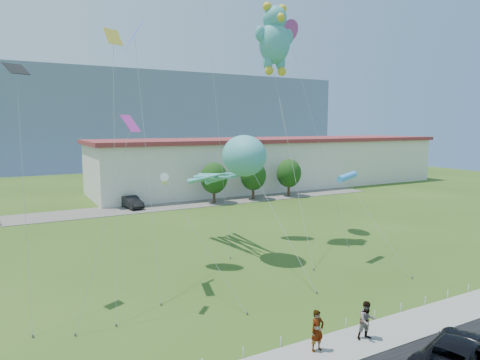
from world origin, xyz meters
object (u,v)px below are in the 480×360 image
at_px(octopus_kite, 235,165).
at_px(teddy_bear_kite, 275,38).
at_px(warehouse, 274,162).
at_px(suv, 460,355).
at_px(parked_car_black, 132,202).
at_px(pedestrian_right, 367,320).
at_px(pedestrian_left, 317,331).

height_order(octopus_kite, teddy_bear_kite, teddy_bear_kite).
relative_size(warehouse, suv, 10.81).
bearing_deg(suv, parked_car_black, -12.26).
bearing_deg(pedestrian_right, parked_car_black, 104.40).
bearing_deg(pedestrian_right, pedestrian_left, -173.66).
distance_m(pedestrian_left, parked_car_black, 38.24).
height_order(warehouse, pedestrian_right, warehouse).
height_order(pedestrian_right, octopus_kite, octopus_kite).
relative_size(pedestrian_left, pedestrian_right, 1.02).
distance_m(pedestrian_right, teddy_bear_kite, 24.70).
distance_m(parked_car_black, teddy_bear_kite, 28.03).
xyz_separation_m(pedestrian_left, octopus_kite, (3.71, 14.97, 6.18)).
bearing_deg(suv, warehouse, -41.16).
xyz_separation_m(suv, octopus_kite, (-0.38, 19.17, 6.39)).
bearing_deg(octopus_kite, suv, -88.85).
relative_size(pedestrian_right, parked_car_black, 0.41).
bearing_deg(teddy_bear_kite, parked_car_black, 108.99).
bearing_deg(warehouse, teddy_bear_kite, -123.19).
relative_size(pedestrian_right, teddy_bear_kite, 0.09).
bearing_deg(parked_car_black, octopus_kite, -91.39).
distance_m(pedestrian_left, octopus_kite, 16.61).
relative_size(warehouse, teddy_bear_kite, 2.98).
height_order(parked_car_black, octopus_kite, octopus_kite).
xyz_separation_m(pedestrian_left, parked_car_black, (1.28, 38.22, -0.24)).
bearing_deg(octopus_kite, pedestrian_right, -93.55).
height_order(warehouse, pedestrian_left, warehouse).
bearing_deg(pedestrian_left, parked_car_black, 87.13).
height_order(suv, pedestrian_left, pedestrian_left).
height_order(pedestrian_right, parked_car_black, pedestrian_right).
relative_size(pedestrian_left, octopus_kite, 0.12).
height_order(warehouse, octopus_kite, octopus_kite).
distance_m(octopus_kite, teddy_bear_kite, 11.69).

